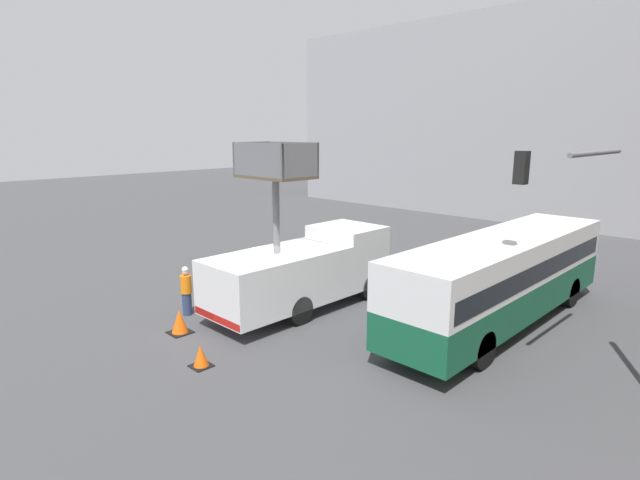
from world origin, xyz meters
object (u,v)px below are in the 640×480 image
traffic_cone_near_truck (201,357)px  road_worker_directing (402,302)px  traffic_cone_mid_road (180,322)px  road_worker_near_truck (186,291)px  utility_truck (303,267)px  traffic_light_pole (611,221)px  city_bus (503,273)px

traffic_cone_near_truck → road_worker_directing: bearing=67.1°
traffic_cone_mid_road → road_worker_near_truck: bearing=140.8°
road_worker_directing → road_worker_near_truck: bearing=-121.7°
traffic_cone_mid_road → road_worker_directing: bearing=45.4°
traffic_cone_near_truck → traffic_cone_mid_road: (-2.48, 0.80, 0.08)m
utility_truck → traffic_light_pole: size_ratio=1.19×
utility_truck → traffic_cone_near_truck: bearing=-74.9°
traffic_light_pole → traffic_cone_near_truck: bearing=-138.4°
city_bus → traffic_cone_near_truck: size_ratio=17.84×
utility_truck → traffic_light_pole: (9.17, 1.69, 2.62)m
utility_truck → road_worker_near_truck: 4.15m
traffic_light_pole → traffic_cone_near_truck: traffic_light_pole is taller
traffic_cone_near_truck → utility_truck: bearing=105.1°
road_worker_near_truck → traffic_cone_near_truck: bearing=176.9°
road_worker_near_truck → traffic_cone_mid_road: road_worker_near_truck is taller
road_worker_near_truck → traffic_cone_mid_road: (1.26, -1.03, -0.50)m
city_bus → traffic_light_pole: traffic_light_pole is taller
road_worker_directing → traffic_light_pole: bearing=37.1°
road_worker_near_truck → traffic_cone_mid_road: size_ratio=2.25×
traffic_light_pole → road_worker_directing: bearing=-168.5°
traffic_light_pole → road_worker_near_truck: bearing=-156.2°
traffic_cone_near_truck → traffic_cone_mid_road: size_ratio=0.80×
city_bus → road_worker_directing: size_ratio=5.70×
utility_truck → traffic_cone_near_truck: size_ratio=11.62×
traffic_light_pole → traffic_cone_mid_road: 12.50m
city_bus → traffic_light_pole: size_ratio=1.82×
traffic_light_pole → traffic_cone_near_truck: size_ratio=9.77×
utility_truck → road_worker_near_truck: size_ratio=4.13×
road_worker_near_truck → traffic_cone_mid_road: 1.70m
city_bus → traffic_cone_mid_road: 10.56m
traffic_light_pole → road_worker_near_truck: (-11.51, -5.07, -3.26)m
city_bus → road_worker_directing: city_bus is taller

